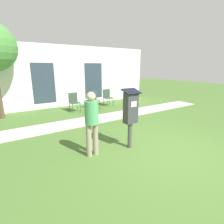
% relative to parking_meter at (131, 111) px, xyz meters
% --- Properties ---
extents(ground_plane, '(40.00, 40.00, 0.00)m').
position_rel_parking_meter_xyz_m(ground_plane, '(0.60, -0.83, -1.02)').
color(ground_plane, '#476B2D').
extents(sidewalk, '(12.00, 1.10, 0.02)m').
position_rel_parking_meter_xyz_m(sidewalk, '(0.60, 2.76, -1.01)').
color(sidewalk, '#B7B2A8').
rests_on(sidewalk, ground).
extents(building_facade, '(10.00, 0.26, 3.20)m').
position_rel_parking_meter_xyz_m(building_facade, '(0.60, 6.00, 0.58)').
color(building_facade, white).
rests_on(building_facade, ground).
extents(parking_meter, '(0.44, 0.31, 1.59)m').
position_rel_parking_meter_xyz_m(parking_meter, '(0.00, 0.00, 0.00)').
color(parking_meter, '#4C4C4C').
rests_on(parking_meter, ground).
extents(person_standing, '(0.32, 0.32, 1.58)m').
position_rel_parking_meter_xyz_m(person_standing, '(-1.04, 0.17, -0.09)').
color(person_standing, gray).
rests_on(person_standing, ground).
extents(outdoor_chair_left, '(0.44, 0.44, 0.90)m').
position_rel_parking_meter_xyz_m(outdoor_chair_left, '(0.21, 4.53, -0.49)').
color(outdoor_chair_left, '#334738').
rests_on(outdoor_chair_left, ground).
extents(outdoor_chair_middle, '(0.44, 0.44, 0.90)m').
position_rel_parking_meter_xyz_m(outdoor_chair_middle, '(1.24, 4.45, -0.49)').
color(outdoor_chair_middle, '#334738').
rests_on(outdoor_chair_middle, ground).
extents(outdoor_chair_right, '(0.44, 0.44, 0.90)m').
position_rel_parking_meter_xyz_m(outdoor_chair_right, '(2.26, 4.76, -0.49)').
color(outdoor_chair_right, '#334738').
rests_on(outdoor_chair_right, ground).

